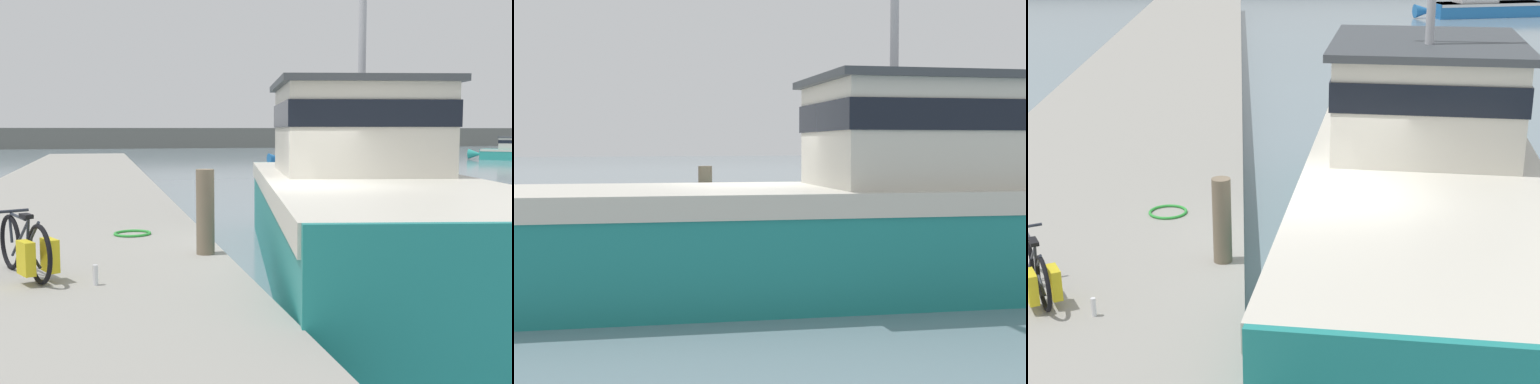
% 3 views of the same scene
% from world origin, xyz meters
% --- Properties ---
extents(ground_plane, '(320.00, 320.00, 0.00)m').
position_xyz_m(ground_plane, '(0.00, 0.00, 0.00)').
color(ground_plane, gray).
extents(dock_pier, '(5.38, 80.00, 0.73)m').
position_xyz_m(dock_pier, '(-3.91, 0.00, 0.37)').
color(dock_pier, gray).
rests_on(dock_pier, ground_plane).
extents(far_shoreline, '(180.00, 5.00, 2.73)m').
position_xyz_m(far_shoreline, '(30.00, 79.32, 1.36)').
color(far_shoreline, slate).
rests_on(far_shoreline, ground_plane).
extents(fishing_boat_main, '(5.68, 13.10, 8.81)m').
position_xyz_m(fishing_boat_main, '(1.69, 1.46, 1.30)').
color(fishing_boat_main, teal).
rests_on(fishing_boat_main, ground_plane).
extents(boat_orange_near, '(8.08, 2.99, 4.37)m').
position_xyz_m(boat_orange_near, '(13.00, 35.93, 0.68)').
color(boat_orange_near, '#236BB2').
rests_on(boat_orange_near, ground_plane).
extents(bicycle_touring, '(0.85, 1.61, 0.78)m').
position_xyz_m(bicycle_touring, '(-3.83, -1.41, 1.09)').
color(bicycle_touring, black).
rests_on(bicycle_touring, dock_pier).
extents(mooring_post, '(0.26, 0.26, 1.22)m').
position_xyz_m(mooring_post, '(-1.52, -0.39, 1.34)').
color(mooring_post, '#756651').
rests_on(mooring_post, dock_pier).
extents(hose_coil, '(0.63, 0.63, 0.04)m').
position_xyz_m(hose_coil, '(-2.46, 1.59, 0.75)').
color(hose_coil, green).
rests_on(hose_coil, dock_pier).
extents(water_bottle_on_curb, '(0.06, 0.06, 0.24)m').
position_xyz_m(water_bottle_on_curb, '(-3.05, -1.94, 0.85)').
color(water_bottle_on_curb, silver).
rests_on(water_bottle_on_curb, dock_pier).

